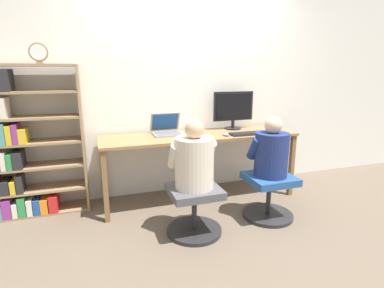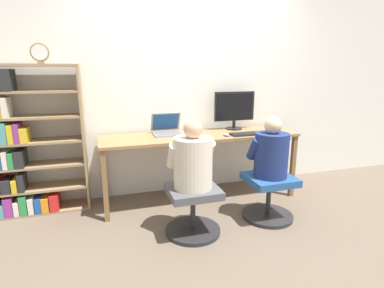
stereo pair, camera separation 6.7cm
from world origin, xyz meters
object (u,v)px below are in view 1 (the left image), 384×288
at_px(desktop_monitor, 233,109).
at_px(laptop, 167,130).
at_px(desk_clock, 38,53).
at_px(bookshelf, 23,149).
at_px(office_chair_right, 194,207).
at_px(person_at_monitor, 271,151).
at_px(person_at_laptop, 194,160).
at_px(keyboard, 248,133).
at_px(office_chair_left, 269,194).

xyz_separation_m(desktop_monitor, laptop, (-0.86, -0.06, -0.20)).
bearing_deg(desk_clock, bookshelf, 164.46).
xyz_separation_m(office_chair_right, bookshelf, (-1.53, 0.90, 0.46)).
relative_size(desktop_monitor, desk_clock, 2.76).
distance_m(person_at_monitor, person_at_laptop, 0.83).
xyz_separation_m(laptop, desk_clock, (-1.24, -0.04, 0.83)).
bearing_deg(person_at_monitor, laptop, 136.77).
distance_m(keyboard, office_chair_left, 0.74).
height_order(keyboard, office_chair_left, keyboard).
distance_m(desktop_monitor, person_at_monitor, 0.92).
bearing_deg(desk_clock, person_at_monitor, -20.11).
height_order(laptop, office_chair_left, laptop).
height_order(person_at_monitor, desk_clock, desk_clock).
relative_size(desktop_monitor, keyboard, 1.24).
bearing_deg(desk_clock, office_chair_right, -33.12).
bearing_deg(laptop, desktop_monitor, 3.78).
bearing_deg(desk_clock, office_chair_left, -20.22).
bearing_deg(keyboard, office_chair_left, -91.02).
height_order(office_chair_right, desk_clock, desk_clock).
bearing_deg(laptop, office_chair_left, -43.39).
xyz_separation_m(laptop, office_chair_right, (0.03, -0.87, -0.57)).
bearing_deg(desktop_monitor, laptop, -176.22).
height_order(person_at_monitor, person_at_laptop, person_at_laptop).
height_order(office_chair_right, person_at_monitor, person_at_monitor).
distance_m(office_chair_left, bookshelf, 2.55).
relative_size(keyboard, person_at_monitor, 0.70).
height_order(desktop_monitor, office_chair_right, desktop_monitor).
xyz_separation_m(desktop_monitor, keyboard, (0.01, -0.37, -0.23)).
distance_m(office_chair_left, office_chair_right, 0.83).
relative_size(office_chair_right, bookshelf, 0.33).
bearing_deg(bookshelf, desktop_monitor, 0.61).
relative_size(laptop, desk_clock, 1.80).
distance_m(laptop, office_chair_left, 1.32).
xyz_separation_m(office_chair_left, person_at_monitor, (0.00, 0.00, 0.45)).
relative_size(person_at_monitor, bookshelf, 0.39).
relative_size(person_at_laptop, desk_clock, 3.27).
bearing_deg(bookshelf, office_chair_left, -19.72).
height_order(laptop, office_chair_right, laptop).
xyz_separation_m(keyboard, office_chair_right, (-0.84, -0.56, -0.54)).
bearing_deg(office_chair_left, laptop, 136.61).
xyz_separation_m(office_chair_left, person_at_laptop, (-0.83, -0.05, 0.46)).
bearing_deg(laptop, desk_clock, -178.13).
distance_m(keyboard, person_at_laptop, 1.01).
bearing_deg(desktop_monitor, office_chair_left, -89.69).
distance_m(desktop_monitor, person_at_laptop, 1.28).
height_order(office_chair_left, office_chair_right, same).
bearing_deg(bookshelf, laptop, -1.20).
bearing_deg(laptop, bookshelf, 178.80).
xyz_separation_m(keyboard, person_at_monitor, (-0.01, -0.50, -0.09)).
height_order(office_chair_left, bookshelf, bookshelf).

